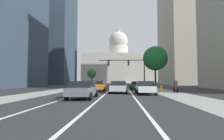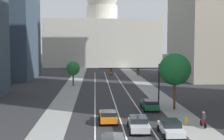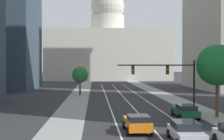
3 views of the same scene
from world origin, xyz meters
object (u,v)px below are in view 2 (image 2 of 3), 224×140
street_tree_near_right (175,69)px  car_orange (108,116)px  traffic_signal_mast (139,76)px  capitol_building (102,38)px  street_tree_mid_left (73,68)px  car_green (150,104)px  fire_hydrant (186,121)px  car_silver (138,123)px  cyclist (203,119)px  car_white (171,127)px

street_tree_near_right → car_orange: bearing=-143.6°
traffic_signal_mast → capitol_building: bearing=92.2°
street_tree_mid_left → car_green: bearing=-64.4°
fire_hydrant → street_tree_mid_left: bearing=113.8°
car_orange → street_tree_mid_left: 32.48m
car_silver → fire_hydrant: size_ratio=4.94×
car_orange → cyclist: 10.40m
car_white → car_silver: size_ratio=1.01×
car_silver → traffic_signal_mast: bearing=-5.9°
car_white → fire_hydrant: bearing=-33.7°
car_green → car_orange: bearing=138.9°
street_tree_near_right → street_tree_mid_left: bearing=121.8°
car_green → street_tree_near_right: (3.41, 0.20, 4.71)m
car_silver → car_white: bearing=-117.2°
street_tree_mid_left → capitol_building: bearing=83.1°
fire_hydrant → street_tree_near_right: size_ratio=0.12×
traffic_signal_mast → fire_hydrant: bearing=-70.9°
cyclist → street_tree_near_right: street_tree_near_right is taller
car_silver → cyclist: cyclist is taller
car_orange → fire_hydrant: (8.54, -1.38, -0.30)m
traffic_signal_mast → street_tree_mid_left: bearing=116.0°
fire_hydrant → street_tree_mid_left: street_tree_mid_left is taller
cyclist → street_tree_near_right: 10.45m
traffic_signal_mast → street_tree_near_right: size_ratio=1.14×
street_tree_mid_left → cyclist: bearing=-64.7°
car_orange → fire_hydrant: 8.65m
traffic_signal_mast → car_green: bearing=-67.9°
car_orange → fire_hydrant: size_ratio=4.57×
traffic_signal_mast → street_tree_near_right: street_tree_near_right is taller
fire_hydrant → car_white: bearing=-124.6°
capitol_building → cyclist: capitol_building is taller
cyclist → street_tree_near_right: (-0.77, 9.36, 4.59)m
car_white → traffic_signal_mast: size_ratio=0.52×
traffic_signal_mast → cyclist: (5.29, -11.89, -3.47)m
car_white → car_green: 11.86m
traffic_signal_mast → street_tree_near_right: bearing=-29.3°
car_orange → street_tree_mid_left: street_tree_mid_left is taller
street_tree_mid_left → street_tree_near_right: bearing=-58.2°
fire_hydrant → street_tree_near_right: bearing=84.6°
car_orange → cyclist: cyclist is taller
cyclist → traffic_signal_mast: bearing=20.5°
capitol_building → car_white: 100.01m
cyclist → capitol_building: bearing=1.6°
capitol_building → street_tree_near_right: 87.85m
fire_hydrant → car_silver: bearing=-159.0°
capitol_building → fire_hydrant: (7.06, -95.56, -10.69)m
car_white → car_silver: (-2.95, 1.67, 0.00)m
car_white → car_green: bearing=0.8°
street_tree_mid_left → car_orange: bearing=-79.1°
car_green → cyclist: cyclist is taller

